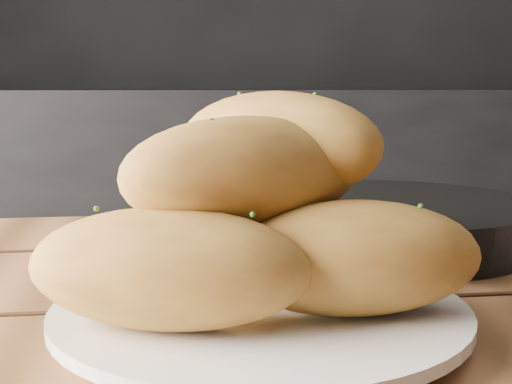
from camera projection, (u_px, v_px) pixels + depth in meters
The scene contains 4 objects.
counter at pixel (415, 234), 2.24m from camera, with size 2.80×0.60×0.90m, color black.
plate at pixel (260, 317), 0.47m from camera, with size 0.27×0.27×0.02m.
bread_rolls at pixel (257, 215), 0.46m from camera, with size 0.29×0.24×0.14m.
skillet at pixel (383, 221), 0.73m from camera, with size 0.45×0.32×0.05m.
Camera 1 is at (-0.80, -0.41, 0.91)m, focal length 50.00 mm.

